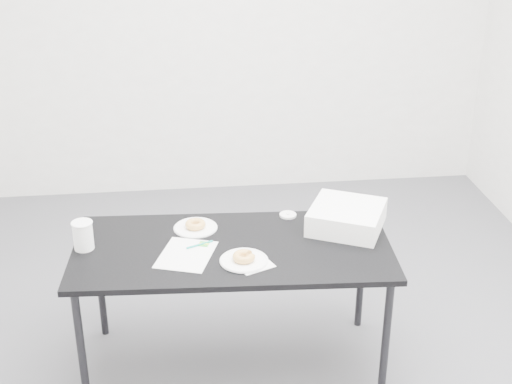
{
  "coord_description": "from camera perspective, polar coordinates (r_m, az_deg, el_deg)",
  "views": [
    {
      "loc": [
        -0.3,
        -3.07,
        2.32
      ],
      "look_at": [
        0.05,
        0.02,
        0.87
      ],
      "focal_mm": 50.0,
      "sensor_mm": 36.0,
      "label": 1
    }
  ],
  "objects": [
    {
      "name": "donut_far",
      "position": [
        3.51,
        -4.87,
        -2.59
      ],
      "size": [
        0.14,
        0.14,
        0.03
      ],
      "primitive_type": "torus",
      "rotation": [
        0.0,
        0.0,
        -0.49
      ],
      "color": "gold",
      "rests_on": "plate_far"
    },
    {
      "name": "coffee_cup",
      "position": [
        3.39,
        -13.67,
        -3.39
      ],
      "size": [
        0.09,
        0.09,
        0.14
      ],
      "primitive_type": "cylinder",
      "color": "white",
      "rests_on": "table"
    },
    {
      "name": "donut_near",
      "position": [
        3.21,
        -0.98,
        -5.19
      ],
      "size": [
        0.13,
        0.13,
        0.03
      ],
      "primitive_type": "torus",
      "rotation": [
        0.0,
        0.0,
        0.27
      ],
      "color": "gold",
      "rests_on": "plate_near"
    },
    {
      "name": "plate_near",
      "position": [
        3.22,
        -0.97,
        -5.5
      ],
      "size": [
        0.22,
        0.22,
        0.01
      ],
      "primitive_type": "cylinder",
      "color": "white",
      "rests_on": "napkin"
    },
    {
      "name": "bakery_box",
      "position": [
        3.52,
        7.26,
        -2.01
      ],
      "size": [
        0.45,
        0.45,
        0.11
      ],
      "primitive_type": "cube",
      "rotation": [
        0.0,
        0.0,
        -0.45
      ],
      "color": "white",
      "rests_on": "table"
    },
    {
      "name": "logo_patch",
      "position": [
        3.37,
        -4.19,
        -4.17
      ],
      "size": [
        0.06,
        0.06,
        0.0
      ],
      "primitive_type": "cube",
      "rotation": [
        0.0,
        0.0,
        -0.32
      ],
      "color": "green",
      "rests_on": "scorecard"
    },
    {
      "name": "pen",
      "position": [
        3.36,
        -4.54,
        -4.21
      ],
      "size": [
        0.13,
        0.06,
        0.01
      ],
      "primitive_type": "cylinder",
      "rotation": [
        0.0,
        1.57,
        0.43
      ],
      "color": "#0C8A7F",
      "rests_on": "scorecard"
    },
    {
      "name": "scorecard",
      "position": [
        3.29,
        -5.6,
        -5.0
      ],
      "size": [
        0.31,
        0.35,
        0.0
      ],
      "primitive_type": "cube",
      "rotation": [
        0.0,
        0.0,
        -0.32
      ],
      "color": "white",
      "rests_on": "table"
    },
    {
      "name": "cup_lid",
      "position": [
        3.63,
        2.57,
        -1.85
      ],
      "size": [
        0.09,
        0.09,
        0.01
      ],
      "primitive_type": "cylinder",
      "color": "white",
      "rests_on": "table"
    },
    {
      "name": "wall_back",
      "position": [
        5.18,
        -3.19,
        14.14
      ],
      "size": [
        4.0,
        0.02,
        2.7
      ],
      "primitive_type": "cube",
      "color": "white",
      "rests_on": "floor"
    },
    {
      "name": "plate_far",
      "position": [
        3.52,
        -4.86,
        -2.87
      ],
      "size": [
        0.21,
        0.21,
        0.01
      ],
      "primitive_type": "cylinder",
      "color": "white",
      "rests_on": "table"
    },
    {
      "name": "floor",
      "position": [
        3.86,
        -0.76,
        -11.93
      ],
      "size": [
        4.0,
        4.0,
        0.0
      ],
      "primitive_type": "plane",
      "color": "#4A494E",
      "rests_on": "ground"
    },
    {
      "name": "table",
      "position": [
        3.38,
        -1.89,
        -5.12
      ],
      "size": [
        1.53,
        0.78,
        0.68
      ],
      "rotation": [
        0.0,
        0.0,
        -0.06
      ],
      "color": "black",
      "rests_on": "floor"
    },
    {
      "name": "napkin",
      "position": [
        3.21,
        -0.24,
        -5.73
      ],
      "size": [
        0.2,
        0.2,
        0.0
      ],
      "primitive_type": "cube",
      "rotation": [
        0.0,
        0.0,
        0.41
      ],
      "color": "white",
      "rests_on": "table"
    }
  ]
}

